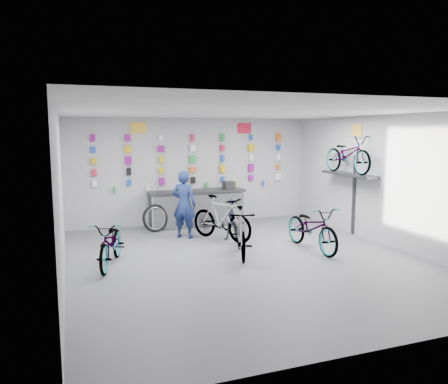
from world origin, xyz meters
name	(u,v)px	position (x,y,z in m)	size (l,w,h in m)	color
floor	(246,260)	(0.00, 0.00, 0.00)	(8.00, 8.00, 0.00)	#545459
ceiling	(247,112)	(0.00, 0.00, 3.00)	(8.00, 8.00, 0.00)	white
wall_back	(192,171)	(0.00, 4.00, 1.50)	(7.00, 7.00, 0.00)	#B2B2B4
wall_front	(381,228)	(0.00, -4.00, 1.50)	(7.00, 7.00, 0.00)	#B2B2B4
wall_left	(61,196)	(-3.50, 0.00, 1.50)	(8.00, 8.00, 0.00)	#B2B2B4
wall_right	(388,181)	(3.50, 0.00, 1.50)	(8.00, 8.00, 0.00)	#B2B2B4
counter	(197,209)	(0.00, 3.54, 0.49)	(2.70, 0.66, 1.00)	black
merch_wall	(195,161)	(0.07, 3.93, 1.79)	(5.55, 0.08, 1.57)	white
wall_bracket	(350,178)	(3.33, 1.20, 1.46)	(0.39, 1.90, 2.00)	#333338
sign_left	(139,128)	(-1.50, 3.98, 2.72)	(0.42, 0.02, 0.30)	yellow
sign_right	(244,128)	(1.60, 3.98, 2.72)	(0.42, 0.02, 0.30)	red
sign_side	(357,130)	(3.48, 1.20, 2.65)	(0.02, 0.40, 0.30)	yellow
bike_left	(111,243)	(-2.62, 0.53, 0.46)	(0.61, 1.75, 0.92)	gray
bike_center	(241,232)	(0.01, 0.28, 0.51)	(0.48, 1.71, 1.03)	gray
bike_right	(312,228)	(1.68, 0.23, 0.50)	(0.67, 1.92, 1.01)	gray
bike_service	(221,218)	(0.09, 1.74, 0.54)	(0.51, 1.81, 1.09)	gray
bike_wall	(348,154)	(3.25, 1.20, 2.05)	(0.63, 1.80, 0.95)	gray
clerk	(184,204)	(-0.70, 2.29, 0.84)	(0.61, 0.40, 1.68)	navy
customer	(234,219)	(0.36, 1.61, 0.52)	(0.51, 0.39, 1.04)	#52566E
spare_wheel	(155,218)	(-1.25, 3.17, 0.36)	(0.75, 0.37, 0.74)	black
register	(229,185)	(0.94, 3.55, 1.11)	(0.28, 0.30, 0.22)	black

